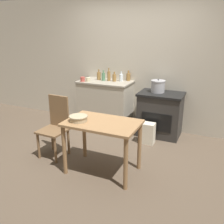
{
  "coord_description": "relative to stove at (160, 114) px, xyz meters",
  "views": [
    {
      "loc": [
        1.62,
        -3.14,
        1.95
      ],
      "look_at": [
        0.0,
        0.47,
        0.62
      ],
      "focal_mm": 40.0,
      "sensor_mm": 36.0,
      "label": 1
    }
  ],
  "objects": [
    {
      "name": "counter_cabinet",
      "position": [
        -1.14,
        -0.02,
        0.06
      ],
      "size": [
        1.05,
        0.61,
        0.95
      ],
      "color": "#B2A893",
      "rests_on": "ground_plane"
    },
    {
      "name": "ground_plane",
      "position": [
        -0.63,
        -1.28,
        -0.41
      ],
      "size": [
        14.0,
        14.0,
        0.0
      ],
      "primitive_type": "plane",
      "color": "brown"
    },
    {
      "name": "bottle_center",
      "position": [
        -0.73,
        0.21,
        0.62
      ],
      "size": [
        0.08,
        0.08,
        0.21
      ],
      "color": "olive",
      "rests_on": "counter_cabinet"
    },
    {
      "name": "bottle_center_left",
      "position": [
        -1.19,
        0.03,
        0.62
      ],
      "size": [
        0.07,
        0.07,
        0.21
      ],
      "color": "#517F5B",
      "rests_on": "counter_cabinet"
    },
    {
      "name": "work_table",
      "position": [
        -0.42,
        -1.6,
        0.21
      ],
      "size": [
        1.0,
        0.64,
        0.75
      ],
      "color": "#997047",
      "rests_on": "ground_plane"
    },
    {
      "name": "cup_right",
      "position": [
        -1.53,
        -0.23,
        0.58
      ],
      "size": [
        0.09,
        0.09,
        0.09
      ],
      "primitive_type": "cylinder",
      "color": "#B74C42",
      "rests_on": "counter_cabinet"
    },
    {
      "name": "flour_sack",
      "position": [
        -0.1,
        -0.46,
        -0.23
      ],
      "size": [
        0.26,
        0.18,
        0.38
      ],
      "primitive_type": "cube",
      "color": "beige",
      "rests_on": "ground_plane"
    },
    {
      "name": "stock_pot",
      "position": [
        -0.08,
        0.03,
        0.52
      ],
      "size": [
        0.26,
        0.26,
        0.24
      ],
      "color": "#A8A8AD",
      "rests_on": "stove"
    },
    {
      "name": "wall_back",
      "position": [
        -0.63,
        0.31,
        0.86
      ],
      "size": [
        8.0,
        0.07,
        2.55
      ],
      "color": "beige",
      "rests_on": "ground_plane"
    },
    {
      "name": "cup_mid_right",
      "position": [
        -1.44,
        -0.18,
        0.57
      ],
      "size": [
        0.09,
        0.09,
        0.08
      ],
      "primitive_type": "cylinder",
      "color": "beige",
      "rests_on": "counter_cabinet"
    },
    {
      "name": "bottle_center_right",
      "position": [
        -0.96,
        0.04,
        0.61
      ],
      "size": [
        0.08,
        0.08,
        0.19
      ],
      "color": "olive",
      "rests_on": "counter_cabinet"
    },
    {
      "name": "bottle_mid_left",
      "position": [
        -1.31,
        0.06,
        0.62
      ],
      "size": [
        0.08,
        0.08,
        0.21
      ],
      "color": "olive",
      "rests_on": "counter_cabinet"
    },
    {
      "name": "stove",
      "position": [
        0.0,
        0.0,
        0.0
      ],
      "size": [
        0.81,
        0.58,
        0.82
      ],
      "color": "#2D2B28",
      "rests_on": "ground_plane"
    },
    {
      "name": "mixing_bowl_large",
      "position": [
        -0.73,
        -1.7,
        0.38
      ],
      "size": [
        0.26,
        0.26,
        0.07
      ],
      "color": "tan",
      "rests_on": "work_table"
    },
    {
      "name": "chair",
      "position": [
        -1.32,
        -1.45,
        0.09
      ],
      "size": [
        0.42,
        0.42,
        0.96
      ],
      "rotation": [
        0.0,
        0.0,
        -0.05
      ],
      "color": "brown",
      "rests_on": "ground_plane"
    },
    {
      "name": "bottle_left",
      "position": [
        -0.85,
        0.12,
        0.61
      ],
      "size": [
        0.08,
        0.08,
        0.19
      ],
      "color": "silver",
      "rests_on": "counter_cabinet"
    },
    {
      "name": "bottle_far_left",
      "position": [
        -1.09,
        0.05,
        0.63
      ],
      "size": [
        0.06,
        0.06,
        0.25
      ],
      "color": "olive",
      "rests_on": "counter_cabinet"
    }
  ]
}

